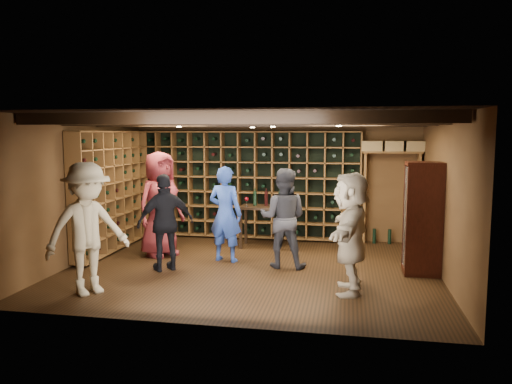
% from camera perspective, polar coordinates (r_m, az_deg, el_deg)
% --- Properties ---
extents(ground, '(6.00, 6.00, 0.00)m').
position_cam_1_polar(ground, '(8.34, -0.60, -8.73)').
color(ground, black).
rests_on(ground, ground).
extents(room_shell, '(6.00, 6.00, 6.00)m').
position_cam_1_polar(room_shell, '(8.09, -0.55, 8.13)').
color(room_shell, '#53361C').
rests_on(room_shell, ground).
extents(wine_rack_back, '(4.65, 0.30, 2.20)m').
position_cam_1_polar(wine_rack_back, '(10.48, -0.97, 0.86)').
color(wine_rack_back, brown).
rests_on(wine_rack_back, ground).
extents(wine_rack_left, '(0.30, 2.65, 2.20)m').
position_cam_1_polar(wine_rack_left, '(9.81, -16.09, 0.19)').
color(wine_rack_left, brown).
rests_on(wine_rack_left, ground).
extents(crate_shelf, '(1.20, 0.32, 2.07)m').
position_cam_1_polar(crate_shelf, '(10.26, 15.31, 2.84)').
color(crate_shelf, brown).
rests_on(crate_shelf, ground).
extents(display_cabinet, '(0.55, 0.50, 1.75)m').
position_cam_1_polar(display_cabinet, '(8.28, 18.47, -3.12)').
color(display_cabinet, black).
rests_on(display_cabinet, ground).
extents(man_blue_shirt, '(0.68, 0.52, 1.66)m').
position_cam_1_polar(man_blue_shirt, '(8.66, -3.53, -2.52)').
color(man_blue_shirt, navy).
rests_on(man_blue_shirt, ground).
extents(man_grey_suit, '(0.83, 0.66, 1.65)m').
position_cam_1_polar(man_grey_suit, '(8.28, 3.13, -2.99)').
color(man_grey_suit, black).
rests_on(man_grey_suit, ground).
extents(guest_red_floral, '(0.99, 1.10, 1.90)m').
position_cam_1_polar(guest_red_floral, '(9.18, -10.92, -1.37)').
color(guest_red_floral, maroon).
rests_on(guest_red_floral, ground).
extents(guest_woman_black, '(0.97, 0.87, 1.58)m').
position_cam_1_polar(guest_woman_black, '(8.21, -10.29, -3.45)').
color(guest_woman_black, black).
rests_on(guest_woman_black, ground).
extents(guest_khaki, '(1.26, 1.35, 1.83)m').
position_cam_1_polar(guest_khaki, '(7.25, -18.72, -4.00)').
color(guest_khaki, gray).
rests_on(guest_khaki, ground).
extents(guest_beige, '(0.54, 1.59, 1.70)m').
position_cam_1_polar(guest_beige, '(7.08, 10.73, -4.59)').
color(guest_beige, tan).
rests_on(guest_beige, ground).
extents(tasting_table, '(1.09, 0.56, 1.09)m').
position_cam_1_polar(tasting_table, '(9.70, 1.36, -2.14)').
color(tasting_table, black).
rests_on(tasting_table, ground).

